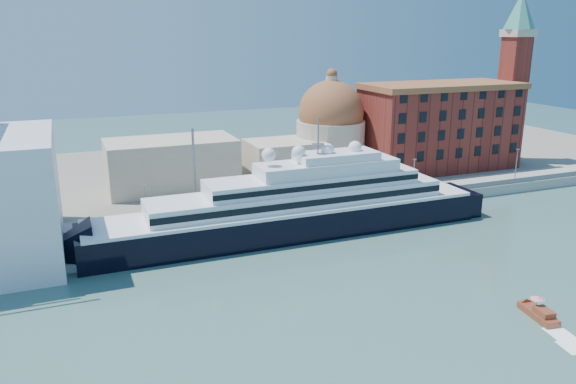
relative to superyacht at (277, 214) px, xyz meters
name	(u,v)px	position (x,y,z in m)	size (l,w,h in m)	color
ground	(364,277)	(6.40, -23.00, -4.59)	(400.00, 400.00, 0.00)	#345B56
quay	(287,210)	(6.40, 11.00, -3.34)	(180.00, 10.00, 2.50)	gray
land	(233,170)	(6.40, 52.00, -3.59)	(260.00, 72.00, 2.00)	slate
quay_fence	(295,208)	(6.40, 6.50, -1.49)	(180.00, 0.10, 1.20)	slate
superyacht	(277,214)	(0.00, 0.00, 0.00)	(88.94, 12.33, 26.58)	black
service_barge	(103,261)	(-32.67, -2.34, -3.74)	(13.71, 6.82, 2.95)	white
water_taxi	(539,313)	(22.34, -44.01, -3.83)	(3.24, 6.93, 3.16)	maroon
warehouse	(439,126)	(58.40, 29.00, 9.20)	(43.00, 19.00, 23.25)	maroon
campanile	(515,67)	(82.40, 29.00, 24.17)	(8.40, 8.40, 47.00)	maroon
church	(275,144)	(12.79, 34.72, 6.32)	(66.00, 18.00, 25.50)	beige
lamp_posts	(232,179)	(-6.27, 9.27, 5.25)	(120.80, 2.40, 18.00)	slate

